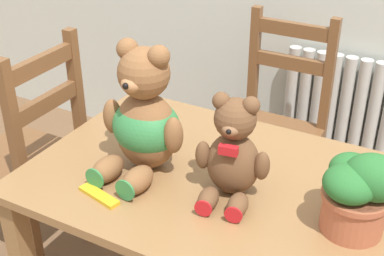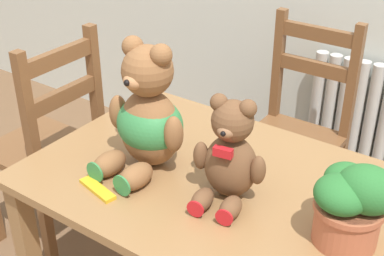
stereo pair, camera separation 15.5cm
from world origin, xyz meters
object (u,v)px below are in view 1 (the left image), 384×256
Objects in this scene: potted_plant at (358,191)px; teddy_bear_right at (233,154)px; chocolate_bar at (99,195)px; wooden_chair_behind at (274,131)px; wooden_chair_side at (31,158)px; teddy_bear_left at (144,120)px.

teddy_bear_right is at bearing -178.63° from potted_plant.
teddy_bear_right is at bearing 31.91° from chocolate_bar.
wooden_chair_behind is 0.98× the size of wooden_chair_side.
wooden_chair_side is 0.72m from chocolate_bar.
teddy_bear_left reaches higher than wooden_chair_behind.
wooden_chair_side is at bearing 175.40° from potted_plant.
teddy_bear_right is (0.30, -0.00, -0.03)m from teddy_bear_left.
wooden_chair_side is at bearing 152.49° from chocolate_bar.
wooden_chair_behind is at bearing -88.41° from teddy_bear_right.
potted_plant reaches higher than chocolate_bar.
teddy_bear_right is (0.16, -0.81, 0.37)m from wooden_chair_behind.
wooden_chair_behind is 2.35× the size of teddy_bear_left.
teddy_bear_left is 1.78× the size of potted_plant.
teddy_bear_right is at bearing 100.87° from wooden_chair_behind.
teddy_bear_right is 2.18× the size of chocolate_bar.
teddy_bear_left is (-0.14, -0.81, 0.40)m from wooden_chair_behind.
wooden_chair_behind is 1.02m from potted_plant.
teddy_bear_left is at bearing -99.82° from wooden_chair_side.
chocolate_bar is (-0.03, -0.21, -0.16)m from teddy_bear_left.
wooden_chair_side is 1.01m from teddy_bear_right.
teddy_bear_right reaches higher than wooden_chair_behind.
wooden_chair_behind is at bearing -48.09° from wooden_chair_side.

